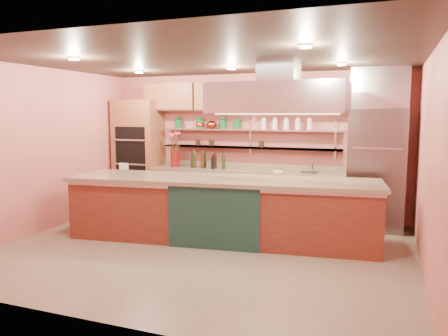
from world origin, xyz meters
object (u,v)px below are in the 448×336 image
at_px(kitchen_scale, 278,170).
at_px(copper_kettle, 212,125).
at_px(green_canister, 237,124).
at_px(flower_vase, 175,159).
at_px(island, 222,209).
at_px(refrigerator, 376,170).

distance_m(kitchen_scale, copper_kettle, 1.68).
bearing_deg(green_canister, copper_kettle, 180.00).
bearing_deg(kitchen_scale, copper_kettle, 177.68).
xyz_separation_m(flower_vase, kitchen_scale, (2.17, 0.00, -0.12)).
distance_m(island, flower_vase, 2.38).
bearing_deg(copper_kettle, green_canister, 0.00).
height_order(island, kitchen_scale, kitchen_scale).
relative_size(refrigerator, island, 0.44).
bearing_deg(refrigerator, green_canister, 175.05).
bearing_deg(island, flower_vase, 128.48).
bearing_deg(island, refrigerator, 28.25).
relative_size(island, flower_vase, 14.71).
xyz_separation_m(kitchen_scale, green_canister, (-0.91, 0.22, 0.84)).
distance_m(refrigerator, copper_kettle, 3.28).
bearing_deg(flower_vase, island, -44.49).
height_order(refrigerator, kitchen_scale, refrigerator).
xyz_separation_m(island, flower_vase, (-1.65, 1.62, 0.59)).
xyz_separation_m(island, kitchen_scale, (0.52, 1.62, 0.47)).
relative_size(flower_vase, green_canister, 1.67).
height_order(island, flower_vase, flower_vase).
bearing_deg(kitchen_scale, green_canister, 172.75).
bearing_deg(kitchen_scale, island, -101.61).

